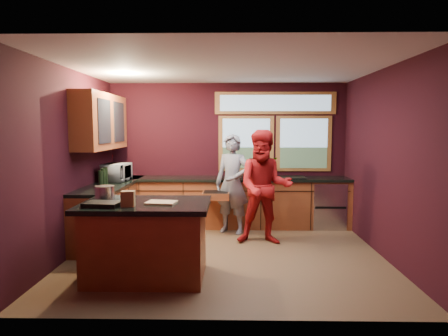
{
  "coord_description": "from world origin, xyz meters",
  "views": [
    {
      "loc": [
        0.08,
        -5.69,
        1.85
      ],
      "look_at": [
        -0.04,
        0.4,
        1.24
      ],
      "focal_mm": 32.0,
      "sensor_mm": 36.0,
      "label": 1
    }
  ],
  "objects_px": {
    "island": "(147,240)",
    "person_grey": "(232,184)",
    "person_red": "(265,187)",
    "cutting_board": "(161,202)",
    "stock_pot": "(105,193)"
  },
  "relations": [
    {
      "from": "island",
      "to": "stock_pot",
      "type": "relative_size",
      "value": 6.46
    },
    {
      "from": "person_grey",
      "to": "cutting_board",
      "type": "relative_size",
      "value": 4.99
    },
    {
      "from": "island",
      "to": "person_red",
      "type": "xyz_separation_m",
      "value": [
        1.57,
        1.52,
        0.43
      ]
    },
    {
      "from": "island",
      "to": "cutting_board",
      "type": "xyz_separation_m",
      "value": [
        0.2,
        -0.05,
        0.48
      ]
    },
    {
      "from": "person_red",
      "to": "cutting_board",
      "type": "relative_size",
      "value": 5.21
    },
    {
      "from": "person_red",
      "to": "cutting_board",
      "type": "height_order",
      "value": "person_red"
    },
    {
      "from": "person_grey",
      "to": "person_red",
      "type": "xyz_separation_m",
      "value": [
        0.51,
        -0.64,
        0.04
      ]
    },
    {
      "from": "cutting_board",
      "to": "island",
      "type": "bearing_deg",
      "value": 165.96
    },
    {
      "from": "person_grey",
      "to": "person_red",
      "type": "relative_size",
      "value": 0.96
    },
    {
      "from": "cutting_board",
      "to": "person_grey",
      "type": "bearing_deg",
      "value": 68.77
    },
    {
      "from": "person_grey",
      "to": "cutting_board",
      "type": "bearing_deg",
      "value": -87.4
    },
    {
      "from": "island",
      "to": "person_grey",
      "type": "bearing_deg",
      "value": 63.9
    },
    {
      "from": "person_grey",
      "to": "person_red",
      "type": "distance_m",
      "value": 0.82
    },
    {
      "from": "island",
      "to": "cutting_board",
      "type": "relative_size",
      "value": 4.43
    },
    {
      "from": "island",
      "to": "stock_pot",
      "type": "xyz_separation_m",
      "value": [
        -0.55,
        0.15,
        0.56
      ]
    }
  ]
}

